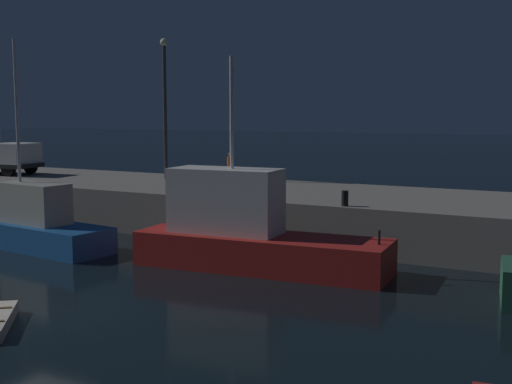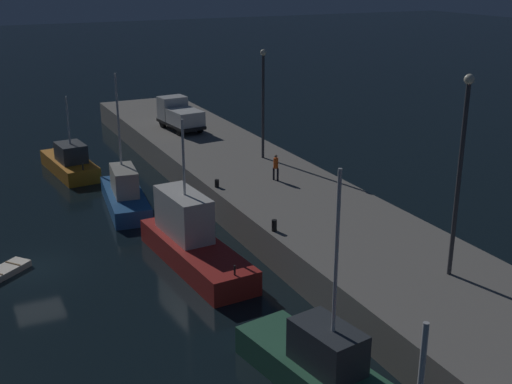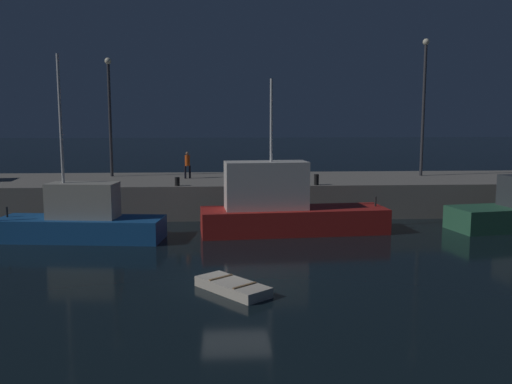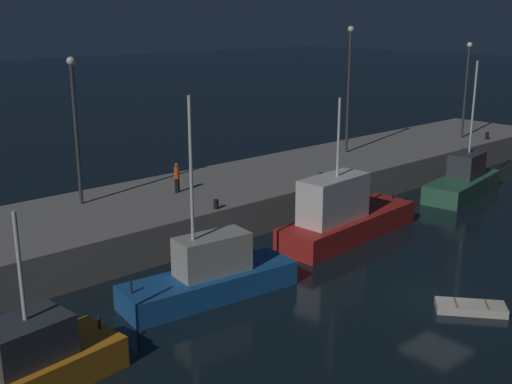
{
  "view_description": "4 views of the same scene",
  "coord_description": "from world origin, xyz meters",
  "px_view_note": "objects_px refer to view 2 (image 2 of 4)",
  "views": [
    {
      "loc": [
        14.48,
        -13.55,
        5.81
      ],
      "look_at": [
        0.27,
        12.96,
        2.18
      ],
      "focal_mm": 47.1,
      "sensor_mm": 36.0,
      "label": 1
    },
    {
      "loc": [
        33.73,
        -3.17,
        15.32
      ],
      "look_at": [
        -1.6,
        13.8,
        1.83
      ],
      "focal_mm": 46.29,
      "sensor_mm": 36.0,
      "label": 2
    },
    {
      "loc": [
        -0.43,
        -19.1,
        5.76
      ],
      "look_at": [
        1.44,
        11.2,
        1.69
      ],
      "focal_mm": 37.71,
      "sensor_mm": 36.0,
      "label": 3
    },
    {
      "loc": [
        -22.89,
        -13.61,
        11.92
      ],
      "look_at": [
        0.74,
        12.84,
        2.0
      ],
      "focal_mm": 44.79,
      "sensor_mm": 36.0,
      "label": 4
    }
  ],
  "objects_px": {
    "fishing_boat_orange": "(321,367)",
    "bollard_west": "(274,225)",
    "fishing_boat_white": "(192,240)",
    "dinghy_red_small": "(4,271)",
    "fishing_trawler_green": "(125,194)",
    "fishing_trawler_red": "(70,163)",
    "dockworker": "(276,166)",
    "utility_truck": "(180,115)",
    "lamp_post_west": "(263,96)",
    "lamp_post_east": "(460,164)",
    "bollard_east": "(217,183)"
  },
  "relations": [
    {
      "from": "lamp_post_east",
      "to": "bollard_east",
      "type": "xyz_separation_m",
      "value": [
        -16.08,
        -4.79,
        -4.98
      ]
    },
    {
      "from": "fishing_boat_white",
      "to": "dockworker",
      "type": "xyz_separation_m",
      "value": [
        -5.4,
        7.88,
        1.69
      ]
    },
    {
      "from": "lamp_post_east",
      "to": "bollard_west",
      "type": "xyz_separation_m",
      "value": [
        -8.02,
        -4.84,
        -4.92
      ]
    },
    {
      "from": "utility_truck",
      "to": "bollard_west",
      "type": "height_order",
      "value": "utility_truck"
    },
    {
      "from": "fishing_trawler_red",
      "to": "fishing_boat_orange",
      "type": "bearing_deg",
      "value": 5.73
    },
    {
      "from": "lamp_post_east",
      "to": "bollard_west",
      "type": "height_order",
      "value": "lamp_post_east"
    },
    {
      "from": "fishing_boat_white",
      "to": "dockworker",
      "type": "height_order",
      "value": "fishing_boat_white"
    },
    {
      "from": "dockworker",
      "to": "bollard_west",
      "type": "height_order",
      "value": "dockworker"
    },
    {
      "from": "fishing_trawler_red",
      "to": "bollard_east",
      "type": "relative_size",
      "value": 15.41
    },
    {
      "from": "fishing_trawler_red",
      "to": "fishing_boat_orange",
      "type": "height_order",
      "value": "fishing_boat_orange"
    },
    {
      "from": "lamp_post_east",
      "to": "dinghy_red_small",
      "type": "bearing_deg",
      "value": -126.09
    },
    {
      "from": "lamp_post_west",
      "to": "utility_truck",
      "type": "distance_m",
      "value": 11.6
    },
    {
      "from": "bollard_east",
      "to": "utility_truck",
      "type": "bearing_deg",
      "value": 168.96
    },
    {
      "from": "fishing_trawler_red",
      "to": "fishing_boat_orange",
      "type": "xyz_separation_m",
      "value": [
        32.18,
        3.23,
        0.1
      ]
    },
    {
      "from": "bollard_west",
      "to": "bollard_east",
      "type": "bearing_deg",
      "value": 179.65
    },
    {
      "from": "fishing_trawler_green",
      "to": "utility_truck",
      "type": "xyz_separation_m",
      "value": [
        -11.44,
        7.95,
        2.33
      ]
    },
    {
      "from": "lamp_post_west",
      "to": "bollard_east",
      "type": "xyz_separation_m",
      "value": [
        4.83,
        -5.63,
        -4.32
      ]
    },
    {
      "from": "fishing_trawler_red",
      "to": "bollard_west",
      "type": "relative_size",
      "value": 12.38
    },
    {
      "from": "dinghy_red_small",
      "to": "fishing_boat_orange",
      "type": "bearing_deg",
      "value": 31.93
    },
    {
      "from": "fishing_boat_white",
      "to": "fishing_trawler_red",
      "type": "bearing_deg",
      "value": -171.59
    },
    {
      "from": "fishing_boat_white",
      "to": "fishing_boat_orange",
      "type": "bearing_deg",
      "value": 1.67
    },
    {
      "from": "lamp_post_west",
      "to": "bollard_west",
      "type": "xyz_separation_m",
      "value": [
        12.89,
        -5.68,
        -4.26
      ]
    },
    {
      "from": "dinghy_red_small",
      "to": "bollard_east",
      "type": "xyz_separation_m",
      "value": [
        -2.92,
        13.27,
        2.09
      ]
    },
    {
      "from": "fishing_boat_orange",
      "to": "bollard_west",
      "type": "height_order",
      "value": "fishing_boat_orange"
    },
    {
      "from": "lamp_post_west",
      "to": "lamp_post_east",
      "type": "height_order",
      "value": "lamp_post_east"
    },
    {
      "from": "lamp_post_west",
      "to": "dockworker",
      "type": "bearing_deg",
      "value": -17.32
    },
    {
      "from": "lamp_post_west",
      "to": "lamp_post_east",
      "type": "xyz_separation_m",
      "value": [
        20.91,
        -0.84,
        0.66
      ]
    },
    {
      "from": "fishing_trawler_green",
      "to": "dinghy_red_small",
      "type": "distance_m",
      "value": 11.03
    },
    {
      "from": "fishing_trawler_red",
      "to": "fishing_boat_white",
      "type": "distance_m",
      "value": 19.51
    },
    {
      "from": "fishing_trawler_red",
      "to": "dockworker",
      "type": "relative_size",
      "value": 4.49
    },
    {
      "from": "dinghy_red_small",
      "to": "dockworker",
      "type": "xyz_separation_m",
      "value": [
        -2.59,
        17.29,
        2.82
      ]
    },
    {
      "from": "dinghy_red_small",
      "to": "bollard_west",
      "type": "distance_m",
      "value": 14.35
    },
    {
      "from": "fishing_trawler_green",
      "to": "bollard_west",
      "type": "height_order",
      "value": "fishing_trawler_green"
    },
    {
      "from": "lamp_post_west",
      "to": "bollard_west",
      "type": "bearing_deg",
      "value": -23.77
    },
    {
      "from": "fishing_boat_orange",
      "to": "bollard_west",
      "type": "distance_m",
      "value": 11.18
    },
    {
      "from": "utility_truck",
      "to": "bollard_west",
      "type": "xyz_separation_m",
      "value": [
        23.72,
        -3.11,
        -0.98
      ]
    },
    {
      "from": "fishing_boat_orange",
      "to": "fishing_trawler_green",
      "type": "xyz_separation_m",
      "value": [
        -22.83,
        -1.4,
        -0.02
      ]
    },
    {
      "from": "fishing_boat_orange",
      "to": "utility_truck",
      "type": "relative_size",
      "value": 1.66
    },
    {
      "from": "dinghy_red_small",
      "to": "dockworker",
      "type": "relative_size",
      "value": 1.67
    },
    {
      "from": "fishing_boat_white",
      "to": "bollard_west",
      "type": "bearing_deg",
      "value": 58.64
    },
    {
      "from": "dockworker",
      "to": "fishing_boat_orange",
      "type": "bearing_deg",
      "value": -22.33
    },
    {
      "from": "fishing_boat_white",
      "to": "fishing_trawler_green",
      "type": "height_order",
      "value": "fishing_trawler_green"
    },
    {
      "from": "fishing_trawler_red",
      "to": "bollard_west",
      "type": "bearing_deg",
      "value": 17.14
    },
    {
      "from": "bollard_east",
      "to": "fishing_boat_white",
      "type": "bearing_deg",
      "value": -33.98
    },
    {
      "from": "lamp_post_west",
      "to": "dockworker",
      "type": "height_order",
      "value": "lamp_post_west"
    },
    {
      "from": "utility_truck",
      "to": "dockworker",
      "type": "distance_m",
      "value": 16.02
    },
    {
      "from": "bollard_west",
      "to": "fishing_trawler_red",
      "type": "bearing_deg",
      "value": -162.86
    },
    {
      "from": "fishing_boat_white",
      "to": "utility_truck",
      "type": "relative_size",
      "value": 1.79
    },
    {
      "from": "fishing_trawler_green",
      "to": "fishing_boat_white",
      "type": "bearing_deg",
      "value": 5.88
    },
    {
      "from": "fishing_trawler_red",
      "to": "fishing_boat_white",
      "type": "bearing_deg",
      "value": 8.41
    }
  ]
}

